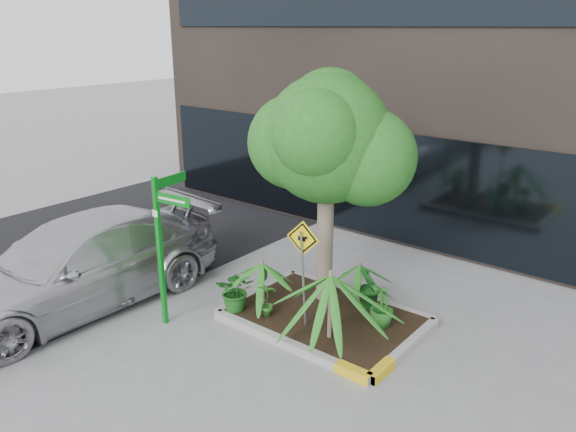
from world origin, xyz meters
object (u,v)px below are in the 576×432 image
Objects in this scene: tree at (328,139)px; parked_car at (77,265)px; cattle_sign at (303,257)px; street_sign_post at (163,235)px.

parked_car is (-3.59, -2.88, -2.36)m from tree.
cattle_sign is (0.37, -1.17, -1.71)m from tree.
street_sign_post is 1.40× the size of cattle_sign.
tree reaches higher than street_sign_post.
cattle_sign is (2.12, 1.13, -0.21)m from street_sign_post.
cattle_sign is at bearing 26.32° from parked_car.
street_sign_post is 2.41m from cattle_sign.
cattle_sign is (3.97, 1.71, 0.64)m from parked_car.
street_sign_post is (1.85, 0.59, 0.85)m from parked_car.
parked_car is at bearing -169.16° from street_sign_post.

